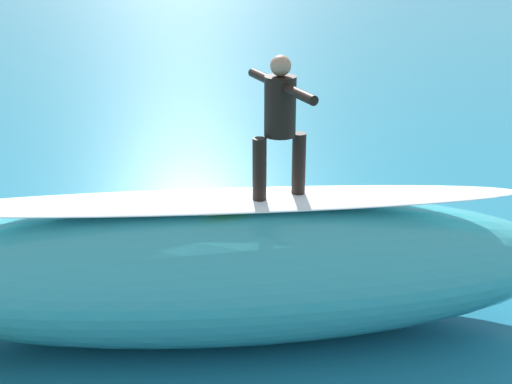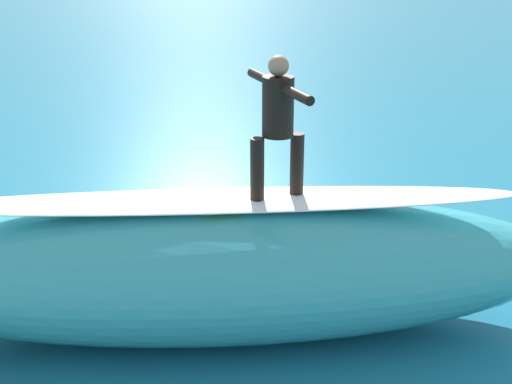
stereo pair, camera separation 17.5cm
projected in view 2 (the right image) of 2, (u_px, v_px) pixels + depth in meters
The scene contains 9 objects.
ground_plane at pixel (230, 262), 10.42m from camera, with size 120.00×120.00×0.00m, color teal.
wave_crest at pixel (220, 267), 8.44m from camera, with size 8.61×2.37×1.69m, color teal.
wave_foam_lip at pixel (219, 201), 8.12m from camera, with size 7.32×0.83×0.08m, color white.
surfboard_riding at pixel (277, 200), 8.16m from camera, with size 2.14×0.46×0.06m, color yellow.
surfer_riding at pixel (278, 117), 7.80m from camera, with size 0.66×1.59×1.69m.
surfboard_paddling at pixel (241, 239), 11.10m from camera, with size 2.26×0.54×0.08m, color yellow.
surfer_paddling at pixel (236, 226), 11.14m from camera, with size 0.88×1.71×0.32m.
foam_patch_near at pixel (173, 299), 9.24m from camera, with size 0.56×0.40×0.15m, color white.
foam_patch_mid at pixel (152, 293), 9.41m from camera, with size 0.83×0.75×0.12m, color white.
Camera 2 is at (1.15, 9.28, 4.75)m, focal length 48.03 mm.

